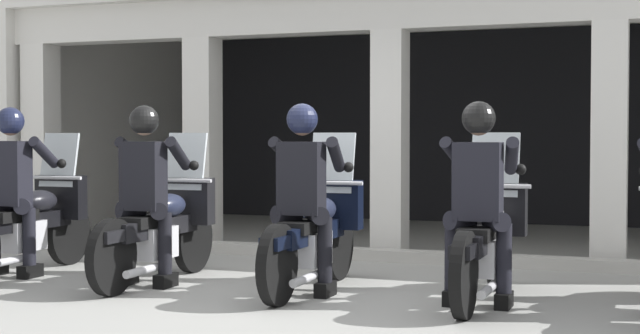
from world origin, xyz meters
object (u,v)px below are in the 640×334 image
police_officer_far_left (12,177)px  motorcycle_left (162,226)px  police_officer_left (145,179)px  police_officer_center (303,182)px  motorcycle_right (485,238)px  motorcycle_far_left (32,221)px  motorcycle_center (315,231)px  police_officer_right (479,185)px

police_officer_far_left → motorcycle_left: bearing=-1.9°
motorcycle_left → police_officer_left: (-0.00, -0.28, 0.44)m
police_officer_far_left → police_officer_center: size_ratio=1.00×
police_officer_center → motorcycle_right: police_officer_center is taller
motorcycle_far_left → motorcycle_center: 2.92m
motorcycle_far_left → motorcycle_right: (4.37, 0.02, 0.00)m
police_officer_far_left → motorcycle_center: police_officer_far_left is taller
motorcycle_left → motorcycle_center: same height
police_officer_center → motorcycle_right: size_ratio=0.78×
motorcycle_center → police_officer_center: size_ratio=1.29×
police_officer_far_left → police_officer_left: same height
police_officer_far_left → motorcycle_center: size_ratio=0.78×
motorcycle_left → motorcycle_right: 2.92m
motorcycle_center → police_officer_center: bearing=-98.7°
police_officer_center → police_officer_right: same height
motorcycle_right → police_officer_right: police_officer_right is taller
motorcycle_left → motorcycle_center: size_ratio=1.00×
motorcycle_far_left → police_officer_far_left: bearing=-101.6°
motorcycle_right → police_officer_center: bearing=-173.7°
police_officer_center → motorcycle_center: bearing=81.3°
police_officer_far_left → police_officer_left: 1.46m
motorcycle_left → police_officer_right: (2.91, -0.23, 0.44)m
police_officer_far_left → police_officer_left: bearing=-12.9°
police_officer_right → motorcycle_left: bearing=171.0°
police_officer_left → motorcycle_center: bearing=3.0°
motorcycle_center → motorcycle_far_left: bearing=172.0°
motorcycle_center → motorcycle_right: bearing=-8.6°
motorcycle_left → police_officer_center: bearing=-19.0°
motorcycle_right → police_officer_right: (-0.00, -0.28, 0.44)m
police_officer_far_left → police_officer_right: same height
motorcycle_left → police_officer_right: police_officer_right is taller
motorcycle_left → motorcycle_right: same height
motorcycle_left → motorcycle_center: (1.46, 0.06, 0.00)m
motorcycle_center → police_officer_right: size_ratio=1.29×
motorcycle_far_left → motorcycle_left: bearing=-12.9°
police_officer_center → motorcycle_right: bearing=2.4°
police_officer_left → motorcycle_center: 1.56m
motorcycle_right → motorcycle_left: bearing=176.5°
motorcycle_far_left → motorcycle_center: size_ratio=1.00×
police_officer_center → police_officer_left: bearing=173.9°
motorcycle_left → motorcycle_right: bearing=-9.1°
police_officer_far_left → police_officer_right: size_ratio=1.00×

